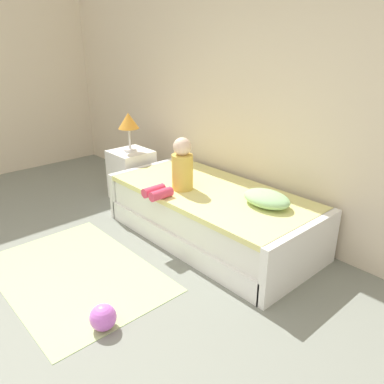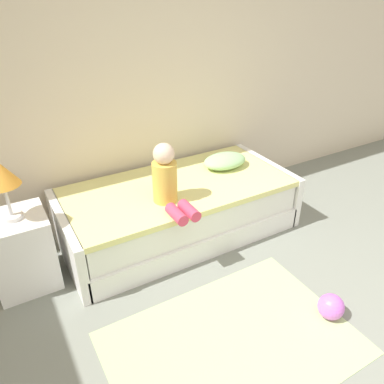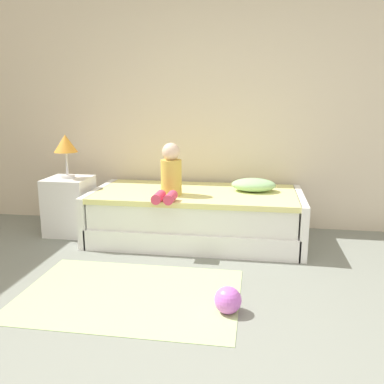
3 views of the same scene
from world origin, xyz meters
TOP-DOWN VIEW (x-y plane):
  - ground_plane at (0.00, 0.00)m, footprint 9.20×9.20m
  - wall_rear at (0.00, 2.60)m, footprint 7.20×0.10m
  - bed at (-0.19, 2.00)m, footprint 2.11×1.00m
  - nightstand at (-1.54, 1.99)m, footprint 0.44×0.44m
  - table_lamp at (-1.54, 1.99)m, footprint 0.24×0.24m
  - child_figure at (-0.40, 1.77)m, footprint 0.20×0.51m
  - pillow at (0.38, 2.10)m, footprint 0.44×0.30m
  - toy_ball at (0.25, 0.55)m, footprint 0.18×0.18m
  - area_rug at (-0.48, 0.70)m, footprint 1.60×1.10m

SIDE VIEW (x-z plane):
  - ground_plane at x=0.00m, z-range 0.00..0.00m
  - area_rug at x=-0.48m, z-range 0.00..0.01m
  - toy_ball at x=0.25m, z-range 0.00..0.18m
  - bed at x=-0.19m, z-range 0.00..0.50m
  - nightstand at x=-1.54m, z-range 0.00..0.60m
  - pillow at x=0.38m, z-range 0.50..0.63m
  - child_figure at x=-0.40m, z-range 0.45..0.96m
  - table_lamp at x=-1.54m, z-range 0.71..1.16m
  - wall_rear at x=0.00m, z-range 0.00..2.90m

